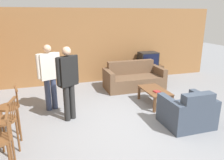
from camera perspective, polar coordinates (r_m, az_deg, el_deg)
ground_plane at (r=4.97m, az=4.11°, el=-11.95°), size 24.00×24.00×0.00m
wall_back at (r=7.86m, az=-5.26°, el=8.76°), size 9.40×0.08×2.60m
bar_chair_mid at (r=4.13m, az=-26.04°, el=-10.64°), size 0.46×0.46×1.06m
bar_chair_far at (r=4.65m, az=-25.07°, el=-7.45°), size 0.46×0.46×1.06m
couch_far at (r=7.35m, az=5.66°, el=0.26°), size 1.95×0.92×0.88m
armchair_near at (r=5.14m, az=19.12°, el=-8.04°), size 1.01×0.88×0.85m
coffee_table at (r=6.08m, az=11.09°, el=-3.03°), size 0.57×1.04×0.42m
tv_unit at (r=8.41m, az=9.23°, el=1.97°), size 1.09×0.54×0.54m
tv at (r=8.29m, az=9.40°, el=5.46°), size 0.68×0.49×0.51m
book_on_table at (r=5.88m, az=11.62°, el=-2.96°), size 0.17×0.18×0.03m
person_by_window at (r=5.68m, az=-16.05°, el=1.45°), size 0.57×0.34×1.69m
person_by_counter at (r=5.00m, az=-11.39°, el=0.05°), size 0.52×0.38×1.72m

